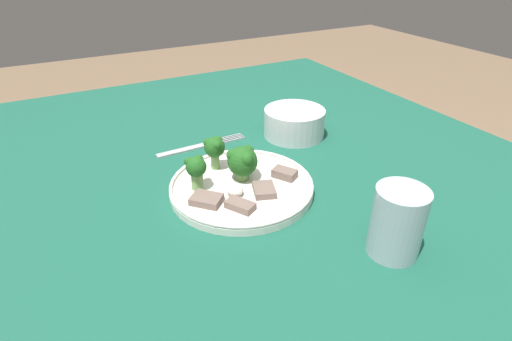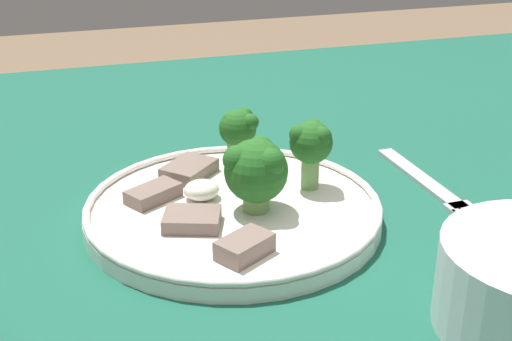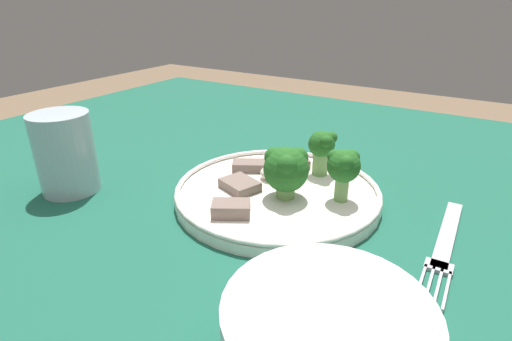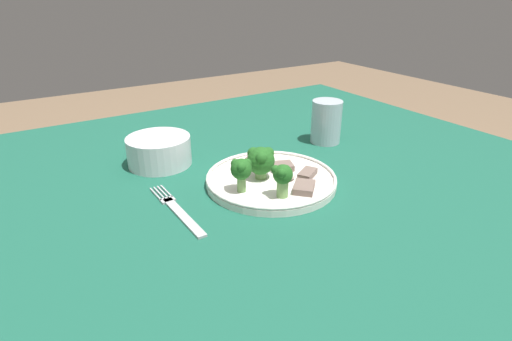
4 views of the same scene
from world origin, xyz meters
TOP-DOWN VIEW (x-y plane):
  - table at (0.00, 0.00)m, footprint 1.28×1.08m
  - dinner_plate at (0.02, -0.04)m, footprint 0.24×0.24m
  - fork at (-0.16, -0.04)m, footprint 0.03×0.19m
  - broccoli_floret_near_rim_left at (-0.00, -0.11)m, footprint 0.03×0.03m
  - broccoli_floret_center_left at (-0.05, -0.06)m, footprint 0.04×0.04m
  - broccoli_floret_back_left at (0.01, -0.03)m, footprint 0.05×0.05m
  - meat_slice_front_slice at (0.08, -0.07)m, footprint 0.05×0.04m
  - meat_slice_middle_slice at (0.04, 0.04)m, footprint 0.05×0.04m
  - meat_slice_rear_slice at (0.06, -0.02)m, footprint 0.05×0.05m
  - meat_slice_edge_slice at (0.04, -0.11)m, footprint 0.06×0.06m
  - sauce_dollop at (0.04, -0.06)m, footprint 0.03×0.03m

SIDE VIEW (x-z plane):
  - table at x=0.00m, z-range 0.28..1.00m
  - fork at x=-0.16m, z-range 0.72..0.73m
  - dinner_plate at x=0.02m, z-range 0.72..0.74m
  - meat_slice_rear_slice at x=0.06m, z-range 0.73..0.75m
  - meat_slice_edge_slice at x=0.04m, z-range 0.73..0.75m
  - meat_slice_front_slice at x=0.08m, z-range 0.73..0.75m
  - meat_slice_middle_slice at x=0.04m, z-range 0.73..0.75m
  - sauce_dollop at x=0.04m, z-range 0.73..0.75m
  - broccoli_floret_back_left at x=0.01m, z-range 0.74..0.80m
  - broccoli_floret_near_rim_left at x=0.00m, z-range 0.74..0.80m
  - broccoli_floret_center_left at x=-0.05m, z-range 0.75..0.81m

